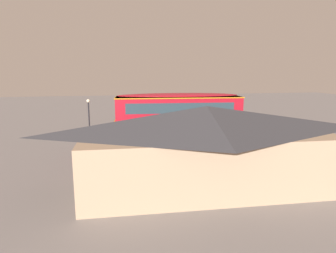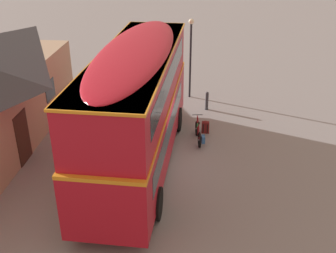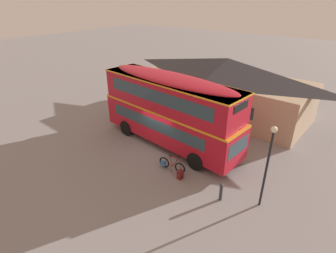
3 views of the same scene
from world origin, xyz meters
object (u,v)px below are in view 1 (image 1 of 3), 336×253
object	(u,v)px
water_bottle_red_squeeze	(147,144)
street_lamp	(89,118)
backpack_on_ground	(140,142)
kerb_bollard	(111,141)
touring_bicycle	(150,141)
double_decker_bus	(178,120)

from	to	relation	value
water_bottle_red_squeeze	street_lamp	xyz separation A→B (m)	(4.91, 0.64, 2.56)
backpack_on_ground	kerb_bollard	world-z (taller)	kerb_bollard
backpack_on_ground	touring_bicycle	bearing A→B (deg)	160.17
double_decker_bus	kerb_bollard	xyz separation A→B (m)	(5.45, -2.86, -2.15)
water_bottle_red_squeeze	double_decker_bus	bearing A→B (deg)	130.10
double_decker_bus	water_bottle_red_squeeze	world-z (taller)	double_decker_bus
backpack_on_ground	street_lamp	xyz separation A→B (m)	(4.25, 0.72, 2.37)
water_bottle_red_squeeze	street_lamp	bearing A→B (deg)	7.43
double_decker_bus	water_bottle_red_squeeze	xyz separation A→B (m)	(2.21, -2.63, -2.54)
street_lamp	double_decker_bus	bearing A→B (deg)	164.40
street_lamp	kerb_bollard	xyz separation A→B (m)	(-1.67, -0.88, -2.16)
street_lamp	kerb_bollard	size ratio (longest dim) A/B	4.39
touring_bicycle	water_bottle_red_squeeze	xyz separation A→B (m)	(0.25, -0.24, -0.27)
double_decker_bus	street_lamp	world-z (taller)	double_decker_bus
double_decker_bus	touring_bicycle	size ratio (longest dim) A/B	5.91
kerb_bollard	touring_bicycle	bearing A→B (deg)	172.15
backpack_on_ground	water_bottle_red_squeeze	distance (m)	0.68
street_lamp	water_bottle_red_squeeze	bearing A→B (deg)	-172.57
touring_bicycle	water_bottle_red_squeeze	size ratio (longest dim) A/B	7.85
touring_bicycle	kerb_bollard	world-z (taller)	touring_bicycle
backpack_on_ground	street_lamp	world-z (taller)	street_lamp
street_lamp	kerb_bollard	bearing A→B (deg)	-152.32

